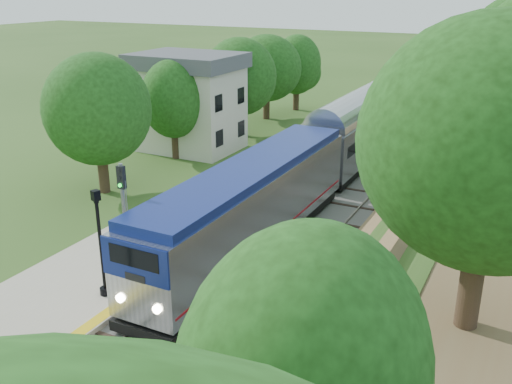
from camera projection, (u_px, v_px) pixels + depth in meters
The scene contains 10 objects.
trackbed at pixel (445, 103), 67.12m from camera, with size 9.50×170.00×0.28m.
platform at pixel (184, 221), 33.42m from camera, with size 6.40×68.00×0.38m, color #A99F88.
yellow_stripe at pixel (226, 227), 32.13m from camera, with size 0.55×68.00×0.01m, color gold.
station_building at pixel (189, 101), 47.54m from camera, with size 8.60×6.60×8.00m.
signal_gantry at pixel (446, 68), 61.10m from camera, with size 8.40×0.38×6.20m.
trees_behind_platform at pixel (147, 122), 38.38m from camera, with size 7.82×53.32×7.21m.
train at pixel (440, 75), 72.59m from camera, with size 3.11×124.56×4.57m.
lamppost_far at pixel (101, 250), 24.48m from camera, with size 0.48×0.48×4.89m.
signal_platform at pixel (124, 213), 24.66m from camera, with size 0.34×0.27×5.83m.
signal_farside at pixel (391, 177), 28.90m from camera, with size 0.36×0.28×6.50m.
Camera 1 is at (12.61, -9.46, 13.31)m, focal length 40.00 mm.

